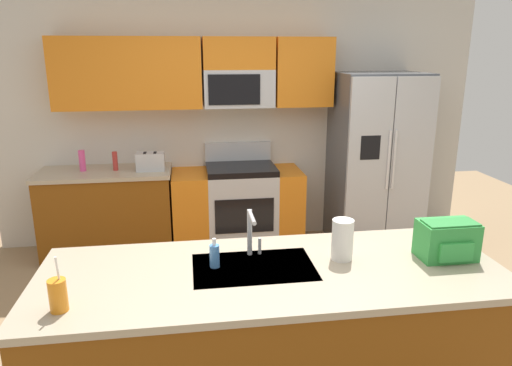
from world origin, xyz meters
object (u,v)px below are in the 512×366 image
object	(u,v)px
toaster	(150,161)
sink_faucet	(251,230)
range_oven	(238,207)
refrigerator	(376,160)
drink_cup_orange	(58,295)
pepper_mill	(115,161)
bottle_pink	(82,161)
paper_towel_roll	(342,240)
soap_dispenser	(215,255)
backpack	(447,239)

from	to	relation	value
toaster	sink_faucet	distance (m)	2.31
range_oven	toaster	distance (m)	1.04
refrigerator	drink_cup_orange	bearing A→B (deg)	-134.78
pepper_mill	sink_faucet	distance (m)	2.49
bottle_pink	paper_towel_roll	distance (m)	3.05
drink_cup_orange	paper_towel_roll	size ratio (longest dim) A/B	1.16
bottle_pink	drink_cup_orange	world-z (taller)	drink_cup_orange
range_oven	paper_towel_roll	xyz separation A→B (m)	(0.36, -2.36, 0.58)
sink_faucet	paper_towel_roll	bearing A→B (deg)	-12.07
refrigerator	pepper_mill	xyz separation A→B (m)	(-2.73, 0.07, 0.07)
toaster	paper_towel_roll	world-z (taller)	paper_towel_roll
toaster	paper_towel_roll	xyz separation A→B (m)	(1.24, -2.30, 0.03)
pepper_mill	sink_faucet	bearing A→B (deg)	-64.35
range_oven	soap_dispenser	xyz separation A→B (m)	(-0.38, -2.35, 0.53)
sink_faucet	drink_cup_orange	xyz separation A→B (m)	(-0.97, -0.47, -0.09)
toaster	pepper_mill	world-z (taller)	pepper_mill
paper_towel_roll	pepper_mill	bearing A→B (deg)	124.09
soap_dispenser	paper_towel_roll	bearing A→B (deg)	-0.17
paper_towel_roll	backpack	bearing A→B (deg)	-7.24
drink_cup_orange	backpack	bearing A→B (deg)	7.63
pepper_mill	sink_faucet	size ratio (longest dim) A/B	0.67
range_oven	backpack	distance (m)	2.68
bottle_pink	pepper_mill	bearing A→B (deg)	-3.08
toaster	bottle_pink	world-z (taller)	bottle_pink
toaster	bottle_pink	bearing A→B (deg)	174.29
soap_dispenser	backpack	xyz separation A→B (m)	(1.34, -0.08, 0.05)
pepper_mill	soap_dispenser	size ratio (longest dim) A/B	1.12
sink_faucet	soap_dispenser	world-z (taller)	sink_faucet
refrigerator	sink_faucet	xyz separation A→B (m)	(-1.65, -2.17, 0.14)
soap_dispenser	pepper_mill	bearing A→B (deg)	109.98
drink_cup_orange	toaster	bearing A→B (deg)	84.80
bottle_pink	backpack	distance (m)	3.51
range_oven	bottle_pink	world-z (taller)	bottle_pink
pepper_mill	soap_dispenser	xyz separation A→B (m)	(0.86, -2.35, -0.03)
soap_dispenser	backpack	size ratio (longest dim) A/B	0.53
toaster	sink_faucet	bearing A→B (deg)	-71.70
toaster	backpack	xyz separation A→B (m)	(1.85, -2.38, 0.03)
range_oven	refrigerator	size ratio (longest dim) A/B	0.74
range_oven	backpack	bearing A→B (deg)	-68.38
refrigerator	soap_dispenser	bearing A→B (deg)	-129.41
toaster	soap_dispenser	size ratio (longest dim) A/B	1.65
refrigerator	toaster	size ratio (longest dim) A/B	6.61
pepper_mill	paper_towel_roll	world-z (taller)	paper_towel_roll
range_oven	backpack	size ratio (longest dim) A/B	4.25
toaster	backpack	bearing A→B (deg)	-52.20
range_oven	paper_towel_roll	bearing A→B (deg)	-81.34
soap_dispenser	paper_towel_roll	xyz separation A→B (m)	(0.74, -0.00, 0.05)
drink_cup_orange	backpack	distance (m)	2.11
toaster	paper_towel_roll	size ratio (longest dim) A/B	1.17
range_oven	sink_faucet	distance (m)	2.34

